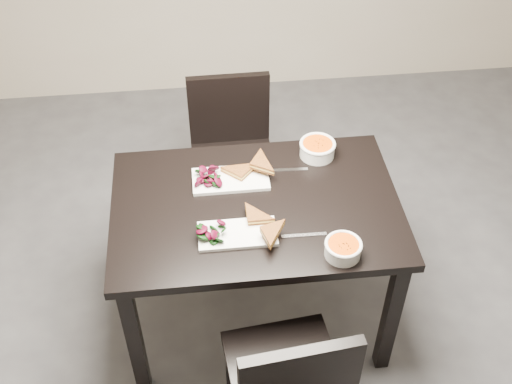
{
  "coord_description": "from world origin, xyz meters",
  "views": [
    {
      "loc": [
        -0.52,
        -1.4,
        2.6
      ],
      "look_at": [
        -0.31,
        0.49,
        0.82
      ],
      "focal_mm": 44.91,
      "sensor_mm": 36.0,
      "label": 1
    }
  ],
  "objects_px": {
    "chair_far": "(232,147)",
    "plate_near": "(237,234)",
    "table": "(256,221)",
    "plate_far": "(231,179)",
    "soup_bowl_far": "(317,148)",
    "chair_near": "(290,381)",
    "soup_bowl_near": "(343,248)"
  },
  "relations": [
    {
      "from": "chair_far",
      "to": "plate_near",
      "type": "distance_m",
      "value": 0.92
    },
    {
      "from": "table",
      "to": "plate_near",
      "type": "relative_size",
      "value": 3.88
    },
    {
      "from": "chair_far",
      "to": "plate_far",
      "type": "height_order",
      "value": "chair_far"
    },
    {
      "from": "table",
      "to": "chair_far",
      "type": "distance_m",
      "value": 0.73
    },
    {
      "from": "table",
      "to": "chair_far",
      "type": "height_order",
      "value": "chair_far"
    },
    {
      "from": "plate_near",
      "to": "soup_bowl_far",
      "type": "relative_size",
      "value": 1.91
    },
    {
      "from": "plate_near",
      "to": "chair_far",
      "type": "bearing_deg",
      "value": 87.19
    },
    {
      "from": "chair_far",
      "to": "soup_bowl_far",
      "type": "bearing_deg",
      "value": -50.48
    },
    {
      "from": "chair_near",
      "to": "plate_far",
      "type": "height_order",
      "value": "chair_near"
    },
    {
      "from": "table",
      "to": "soup_bowl_far",
      "type": "xyz_separation_m",
      "value": [
        0.31,
        0.29,
        0.14
      ]
    },
    {
      "from": "table",
      "to": "plate_far",
      "type": "relative_size",
      "value": 3.66
    },
    {
      "from": "plate_near",
      "to": "soup_bowl_near",
      "type": "relative_size",
      "value": 2.14
    },
    {
      "from": "soup_bowl_near",
      "to": "table",
      "type": "bearing_deg",
      "value": 133.9
    },
    {
      "from": "chair_near",
      "to": "plate_near",
      "type": "distance_m",
      "value": 0.59
    },
    {
      "from": "soup_bowl_near",
      "to": "soup_bowl_far",
      "type": "distance_m",
      "value": 0.6
    },
    {
      "from": "table",
      "to": "chair_far",
      "type": "xyz_separation_m",
      "value": [
        -0.05,
        0.71,
        -0.17
      ]
    },
    {
      "from": "chair_far",
      "to": "soup_bowl_near",
      "type": "height_order",
      "value": "chair_far"
    },
    {
      "from": "chair_near",
      "to": "soup_bowl_far",
      "type": "relative_size",
      "value": 5.23
    },
    {
      "from": "chair_near",
      "to": "plate_far",
      "type": "distance_m",
      "value": 0.88
    },
    {
      "from": "chair_near",
      "to": "plate_far",
      "type": "xyz_separation_m",
      "value": [
        -0.14,
        0.82,
        0.27
      ]
    },
    {
      "from": "chair_near",
      "to": "plate_near",
      "type": "height_order",
      "value": "chair_near"
    },
    {
      "from": "soup_bowl_near",
      "to": "plate_far",
      "type": "xyz_separation_m",
      "value": [
        -0.39,
        0.47,
        -0.03
      ]
    },
    {
      "from": "chair_near",
      "to": "soup_bowl_far",
      "type": "height_order",
      "value": "chair_near"
    },
    {
      "from": "chair_near",
      "to": "soup_bowl_far",
      "type": "bearing_deg",
      "value": 68.95
    },
    {
      "from": "chair_far",
      "to": "plate_far",
      "type": "bearing_deg",
      "value": -95.15
    },
    {
      "from": "chair_far",
      "to": "soup_bowl_near",
      "type": "relative_size",
      "value": 5.88
    },
    {
      "from": "chair_near",
      "to": "chair_far",
      "type": "distance_m",
      "value": 1.38
    },
    {
      "from": "table",
      "to": "chair_near",
      "type": "height_order",
      "value": "chair_near"
    },
    {
      "from": "plate_far",
      "to": "soup_bowl_far",
      "type": "xyz_separation_m",
      "value": [
        0.4,
        0.13,
        0.03
      ]
    },
    {
      "from": "table",
      "to": "chair_far",
      "type": "bearing_deg",
      "value": 93.97
    },
    {
      "from": "table",
      "to": "plate_far",
      "type": "bearing_deg",
      "value": 120.62
    },
    {
      "from": "soup_bowl_far",
      "to": "plate_near",
      "type": "bearing_deg",
      "value": -131.54
    }
  ]
}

